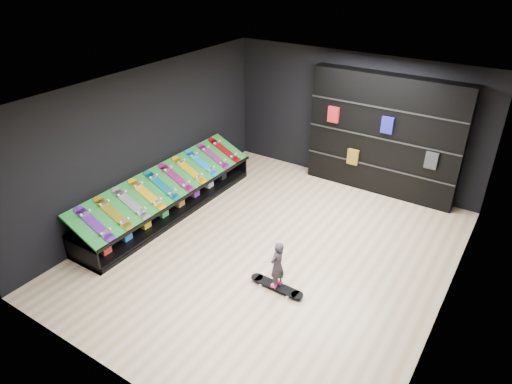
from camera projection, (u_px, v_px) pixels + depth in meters
The scene contains 21 objects.
floor at pixel (273, 250), 8.50m from camera, with size 6.00×7.00×0.01m, color beige.
ceiling at pixel (276, 93), 7.04m from camera, with size 6.00×7.00×0.01m, color white.
wall_back at pixel (353, 120), 10.34m from camera, with size 6.00×0.02×3.00m, color black.
wall_front at pixel (117, 297), 5.20m from camera, with size 6.00×0.02×3.00m, color black.
wall_left at pixel (147, 142), 9.20m from camera, with size 0.02×7.00×3.00m, color black.
wall_right at pixel (459, 233), 6.34m from camera, with size 0.02×7.00×3.00m, color black.
display_rack at pixel (169, 201), 9.59m from camera, with size 0.90×4.50×0.50m, color black, non-canonical shape.
turf_ramp at pixel (169, 183), 9.34m from camera, with size 1.00×4.50×0.04m, color #106B1D.
back_shelving at pixel (384, 136), 9.91m from camera, with size 3.35×0.39×2.68m, color black.
floor_skateboard at pixel (277, 287), 7.52m from camera, with size 0.98×0.22×0.09m, color black, non-canonical shape.
child at pixel (277, 273), 7.38m from camera, with size 0.19×0.14×0.51m, color black.
display_board_0 at pixel (95, 224), 7.93m from camera, with size 0.98×0.22×0.09m, color purple, non-canonical shape.
display_board_1 at pixel (113, 213), 8.24m from camera, with size 0.98×0.22×0.09m, color yellow, non-canonical shape.
display_board_2 at pixel (131, 203), 8.55m from camera, with size 0.98×0.22×0.09m, color black, non-canonical shape.
display_board_3 at pixel (147, 194), 8.86m from camera, with size 0.98×0.22×0.09m, color orange, non-canonical shape.
display_board_4 at pixel (162, 186), 9.17m from camera, with size 0.98×0.22×0.09m, color #0C8C99, non-canonical shape.
display_board_5 at pixel (176, 178), 9.48m from camera, with size 0.98×0.22×0.09m, color #E5198C, non-canonical shape.
display_board_6 at pixel (189, 170), 9.79m from camera, with size 0.98×0.22×0.09m, color yellow, non-canonical shape.
display_board_7 at pixel (202, 163), 10.10m from camera, with size 0.98×0.22×0.09m, color blue, non-canonical shape.
display_board_8 at pixel (213, 156), 10.41m from camera, with size 0.98×0.22×0.09m, color #2626BF, non-canonical shape.
display_board_9 at pixel (224, 150), 10.72m from camera, with size 0.98×0.22×0.09m, color red, non-canonical shape.
Camera 1 is at (3.50, -5.97, 5.06)m, focal length 32.00 mm.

